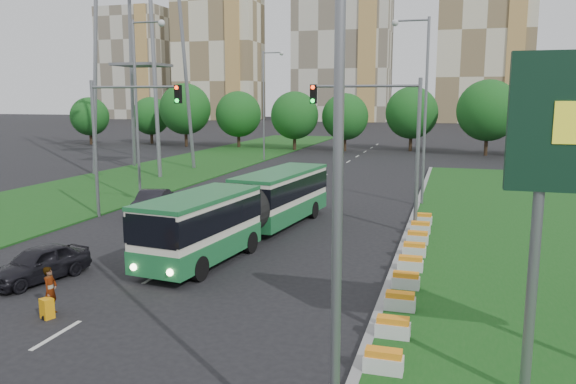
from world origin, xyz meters
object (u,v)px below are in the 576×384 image
(car_left_near, at_px, (39,263))
(pedestrian, at_px, (50,291))
(articulated_bus, at_px, (248,208))
(shopping_trolley, at_px, (47,309))
(traffic_mast_median, at_px, (386,130))
(traffic_mast_left, at_px, (118,127))
(car_left_far, at_px, (152,202))

(car_left_near, bearing_deg, pedestrian, -30.16)
(articulated_bus, bearing_deg, shopping_trolley, -96.32)
(articulated_bus, bearing_deg, car_left_near, -116.91)
(traffic_mast_median, height_order, car_left_near, traffic_mast_median)
(shopping_trolley, bearing_deg, traffic_mast_left, 136.93)
(articulated_bus, relative_size, shopping_trolley, 24.03)
(shopping_trolley, bearing_deg, pedestrian, 131.78)
(traffic_mast_left, relative_size, pedestrian, 5.00)
(traffic_mast_left, relative_size, articulated_bus, 0.50)
(pedestrian, relative_size, shopping_trolley, 2.42)
(pedestrian, bearing_deg, car_left_far, 9.58)
(pedestrian, bearing_deg, car_left_near, 36.73)
(articulated_bus, distance_m, shopping_trolley, 11.77)
(traffic_mast_left, distance_m, car_left_near, 12.32)
(traffic_mast_left, xyz_separation_m, shopping_trolley, (6.23, -13.99, -5.02))
(traffic_mast_median, bearing_deg, shopping_trolley, -120.78)
(car_left_near, bearing_deg, car_left_far, 114.64)
(articulated_bus, xyz_separation_m, shopping_trolley, (-2.65, -11.40, -1.27))
(traffic_mast_median, relative_size, car_left_near, 1.98)
(articulated_bus, height_order, car_left_near, articulated_bus)
(articulated_bus, distance_m, car_left_far, 8.87)
(traffic_mast_left, bearing_deg, articulated_bus, -16.27)
(traffic_mast_left, relative_size, car_left_far, 1.82)
(car_left_far, height_order, shopping_trolley, car_left_far)
(traffic_mast_median, bearing_deg, car_left_far, 177.76)
(pedestrian, xyz_separation_m, shopping_trolley, (0.12, -0.36, -0.47))
(traffic_mast_median, xyz_separation_m, articulated_bus, (-6.28, -3.59, -3.75))
(traffic_mast_left, relative_size, shopping_trolley, 12.11)
(car_left_far, xyz_separation_m, shopping_trolley, (5.15, -15.54, -0.40))
(car_left_near, xyz_separation_m, pedestrian, (2.77, -2.73, 0.11))
(traffic_mast_median, height_order, pedestrian, traffic_mast_median)
(pedestrian, bearing_deg, articulated_bus, -22.80)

